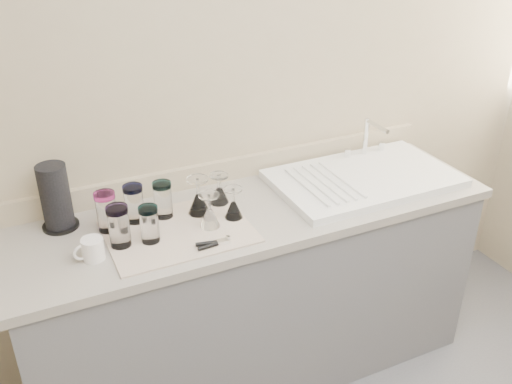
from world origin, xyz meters
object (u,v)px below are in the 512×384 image
goblet_extra (220,193)px  tumbler_purple (163,199)px  sink_unit (364,178)px  goblet_back_right (219,193)px  can_opener (214,243)px  white_mug (92,249)px  tumbler_blue (149,224)px  goblet_front_right (233,208)px  tumbler_teal (106,211)px  goblet_back_left (199,201)px  tumbler_magenta (119,226)px  paper_towel_roll (56,198)px  goblet_front_left (210,215)px  tumbler_cyan (134,203)px

goblet_extra → tumbler_purple: bearing=-177.6°
sink_unit → goblet_back_right: bearing=173.1°
tumbler_purple → can_opener: (0.10, -0.29, -0.07)m
goblet_extra → white_mug: bearing=-162.2°
goblet_extra → tumbler_blue: bearing=-154.7°
white_mug → sink_unit: bearing=4.5°
tumbler_purple → can_opener: bearing=-70.3°
goblet_front_right → can_opener: size_ratio=1.01×
tumbler_purple → goblet_back_right: 0.25m
tumbler_teal → goblet_extra: (0.48, 0.02, -0.04)m
tumbler_teal → white_mug: (-0.09, -0.16, -0.05)m
sink_unit → goblet_front_right: size_ratio=6.23×
goblet_back_left → goblet_back_right: goblet_back_left is taller
tumbler_magenta → goblet_back_left: (0.35, 0.10, -0.03)m
can_opener → goblet_extra: bearing=63.5°
goblet_back_right → paper_towel_roll: 0.65m
goblet_back_right → goblet_front_left: size_ratio=0.94×
tumbler_teal → tumbler_magenta: tumbler_magenta is taller
tumbler_blue → white_mug: (-0.22, -0.02, -0.04)m
tumbler_magenta → can_opener: 0.35m
goblet_back_left → goblet_back_right: size_ratio=1.18×
tumbler_magenta → goblet_back_right: 0.47m
tumbler_cyan → tumbler_magenta: bearing=-122.6°
tumbler_teal → paper_towel_roll: 0.21m
goblet_back_left → goblet_back_right: 0.11m
goblet_back_left → tumbler_magenta: bearing=-163.8°
can_opener → white_mug: size_ratio=1.10×
tumbler_magenta → white_mug: size_ratio=1.38×
goblet_front_right → white_mug: size_ratio=1.12×
tumbler_magenta → goblet_back_right: bearing=17.5°
goblet_back_right → paper_towel_roll: paper_towel_roll is taller
goblet_extra → white_mug: size_ratio=1.08×
tumbler_purple → goblet_back_right: (0.24, 0.01, -0.03)m
tumbler_teal → tumbler_purple: tumbler_teal is taller
tumbler_magenta → tumbler_blue: bearing=-10.5°
tumbler_cyan → goblet_front_left: (0.25, -0.16, -0.03)m
goblet_front_left → sink_unit: bearing=5.6°
goblet_back_left → goblet_front_right: (0.11, -0.09, -0.01)m
tumbler_teal → goblet_back_left: 0.37m
tumbler_cyan → goblet_back_right: 0.36m
tumbler_cyan → paper_towel_roll: (-0.28, 0.09, 0.04)m
tumbler_magenta → goblet_back_left: tumbler_magenta is taller
goblet_back_right → goblet_back_left: bearing=-158.6°
sink_unit → can_opener: size_ratio=6.31×
goblet_back_left → goblet_extra: bearing=21.8°
goblet_front_left → goblet_extra: size_ratio=1.12×
white_mug → tumbler_magenta: bearing=18.4°
tumbler_purple → tumbler_magenta: (-0.21, -0.14, 0.01)m
goblet_back_right → white_mug: (-0.56, -0.18, -0.01)m
tumbler_cyan → goblet_front_left: tumbler_cyan is taller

